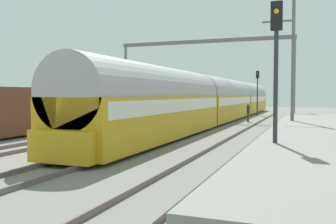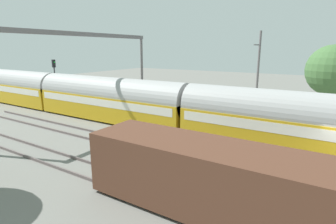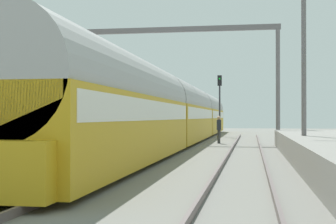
{
  "view_description": "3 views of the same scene",
  "coord_description": "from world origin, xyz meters",
  "px_view_note": "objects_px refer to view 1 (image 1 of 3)",
  "views": [
    {
      "loc": [
        9.87,
        -16.48,
        2.44
      ],
      "look_at": [
        2.18,
        3.9,
        1.43
      ],
      "focal_mm": 40.08,
      "sensor_mm": 36.0,
      "label": 1
    },
    {
      "loc": [
        -15.73,
        0.81,
        6.49
      ],
      "look_at": [
        1.42,
        11.58,
        1.74
      ],
      "focal_mm": 28.95,
      "sensor_mm": 36.0,
      "label": 2
    },
    {
      "loc": [
        6.8,
        -14.36,
        1.68
      ],
      "look_at": [
        1.09,
        19.81,
        2.02
      ],
      "focal_mm": 53.49,
      "sensor_mm": 36.0,
      "label": 3
    }
  ],
  "objects_px": {
    "passenger_train": "(222,100)",
    "person_crossing": "(248,110)",
    "catenary_gantry": "(203,59)",
    "railway_signal_far": "(257,87)",
    "railway_signal_near": "(276,64)",
    "freight_car": "(39,110)"
  },
  "relations": [
    {
      "from": "railway_signal_far",
      "to": "catenary_gantry",
      "type": "bearing_deg",
      "value": -113.61
    },
    {
      "from": "person_crossing",
      "to": "railway_signal_far",
      "type": "height_order",
      "value": "railway_signal_far"
    },
    {
      "from": "passenger_train",
      "to": "railway_signal_far",
      "type": "height_order",
      "value": "railway_signal_far"
    },
    {
      "from": "passenger_train",
      "to": "freight_car",
      "type": "distance_m",
      "value": 17.43
    },
    {
      "from": "person_crossing",
      "to": "catenary_gantry",
      "type": "height_order",
      "value": "catenary_gantry"
    },
    {
      "from": "freight_car",
      "to": "railway_signal_far",
      "type": "height_order",
      "value": "railway_signal_far"
    },
    {
      "from": "railway_signal_far",
      "to": "person_crossing",
      "type": "bearing_deg",
      "value": -86.68
    },
    {
      "from": "passenger_train",
      "to": "person_crossing",
      "type": "xyz_separation_m",
      "value": [
        2.59,
        -1.09,
        -0.94
      ]
    },
    {
      "from": "passenger_train",
      "to": "catenary_gantry",
      "type": "height_order",
      "value": "catenary_gantry"
    },
    {
      "from": "freight_car",
      "to": "catenary_gantry",
      "type": "xyz_separation_m",
      "value": [
        6.54,
        16.19,
        4.49
      ]
    },
    {
      "from": "person_crossing",
      "to": "catenary_gantry",
      "type": "xyz_separation_m",
      "value": [
        -4.77,
        2.19,
        4.93
      ]
    },
    {
      "from": "freight_car",
      "to": "railway_signal_far",
      "type": "bearing_deg",
      "value": 67.41
    },
    {
      "from": "railway_signal_far",
      "to": "passenger_train",
      "type": "bearing_deg",
      "value": -100.38
    },
    {
      "from": "railway_signal_near",
      "to": "passenger_train",
      "type": "bearing_deg",
      "value": 106.53
    },
    {
      "from": "passenger_train",
      "to": "catenary_gantry",
      "type": "relative_size",
      "value": 2.82
    },
    {
      "from": "passenger_train",
      "to": "railway_signal_near",
      "type": "bearing_deg",
      "value": -73.47
    },
    {
      "from": "freight_car",
      "to": "person_crossing",
      "type": "bearing_deg",
      "value": 51.07
    },
    {
      "from": "passenger_train",
      "to": "railway_signal_far",
      "type": "bearing_deg",
      "value": 79.62
    },
    {
      "from": "freight_car",
      "to": "person_crossing",
      "type": "xyz_separation_m",
      "value": [
        11.31,
        14.0,
        -0.44
      ]
    },
    {
      "from": "passenger_train",
      "to": "freight_car",
      "type": "relative_size",
      "value": 3.78
    },
    {
      "from": "catenary_gantry",
      "to": "railway_signal_far",
      "type": "bearing_deg",
      "value": 66.39
    },
    {
      "from": "passenger_train",
      "to": "person_crossing",
      "type": "distance_m",
      "value": 2.96
    }
  ]
}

